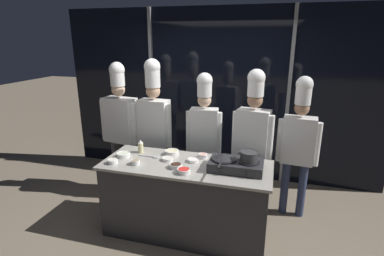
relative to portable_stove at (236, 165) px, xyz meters
name	(u,v)px	position (x,y,z in m)	size (l,w,h in m)	color
ground_plane	(186,231)	(-0.56, 0.00, -0.94)	(24.00, 24.00, 0.00)	#7F705B
window_wall_back	(217,96)	(-0.56, 1.70, 0.41)	(5.15, 0.09, 2.70)	black
demo_counter	(186,198)	(-0.56, 0.00, -0.49)	(1.91, 0.75, 0.88)	#2D2D30
portable_stove	(236,165)	(0.00, 0.00, 0.00)	(0.57, 0.36, 0.12)	#28282B
frying_pan	(224,157)	(-0.13, 0.00, 0.08)	(0.28, 0.48, 0.05)	#232326
stock_pot	(249,156)	(0.13, 0.00, 0.12)	(0.22, 0.19, 0.11)	#333335
squeeze_bottle_oil	(141,147)	(-1.20, 0.18, 0.02)	(0.07, 0.07, 0.16)	beige
prep_bowl_noodles	(172,152)	(-0.80, 0.22, -0.02)	(0.17, 0.17, 0.06)	white
prep_bowl_bell_pepper	(184,171)	(-0.51, -0.23, -0.03)	(0.14, 0.14, 0.05)	white
prep_bowl_shrimp	(203,156)	(-0.42, 0.23, -0.03)	(0.11, 0.11, 0.05)	white
prep_bowl_soy_glaze	(176,166)	(-0.64, -0.13, -0.03)	(0.14, 0.14, 0.05)	white
prep_bowl_bean_sprouts	(123,155)	(-1.34, 0.00, -0.03)	(0.16, 0.16, 0.05)	white
prep_bowl_garlic	(113,161)	(-1.36, -0.21, -0.03)	(0.12, 0.12, 0.05)	white
prep_bowl_onion	(167,159)	(-0.80, 0.04, -0.04)	(0.13, 0.13, 0.03)	white
prep_bowl_mushrooms	(135,162)	(-1.10, -0.16, -0.02)	(0.11, 0.11, 0.05)	white
prep_bowl_rice	(193,160)	(-0.50, 0.08, -0.04)	(0.13, 0.13, 0.03)	white
serving_spoon_slotted	(153,157)	(-0.99, 0.08, -0.05)	(0.26, 0.05, 0.02)	#B2B5BA
chef_head	(120,121)	(-1.77, 0.74, 0.16)	(0.61, 0.32, 1.93)	#4C4C51
chef_sous	(154,120)	(-1.23, 0.70, 0.22)	(0.54, 0.24, 1.99)	#4C4C51
chef_line	(204,128)	(-0.53, 0.74, 0.15)	(0.47, 0.23, 1.82)	#2D3856
chef_pastry	(253,132)	(0.12, 0.64, 0.18)	(0.51, 0.27, 1.90)	#2D3856
chef_apprentice	(299,139)	(0.66, 0.74, 0.12)	(0.51, 0.24, 1.82)	#2D3856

